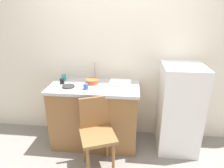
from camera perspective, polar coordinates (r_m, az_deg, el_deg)
back_wall at (r=2.89m, az=1.40°, el=9.23°), size 4.80×0.10×2.60m
cabinet_base at (r=2.91m, az=-4.85°, el=-9.09°), size 1.18×0.60×0.86m
countertop at (r=2.72m, az=-5.14°, el=-0.81°), size 1.22×0.64×0.04m
faucet at (r=2.91m, az=-4.89°, el=3.66°), size 0.02×0.02×0.25m
refrigerator at (r=2.87m, az=18.68°, el=-6.70°), size 0.52×0.58×1.21m
chair at (r=2.46m, az=-4.45°, el=-13.27°), size 0.52×0.52×0.89m
dish_tray at (r=2.73m, az=2.34°, el=0.35°), size 0.28×0.20×0.05m
terracotta_bowl at (r=2.77m, az=-5.73°, el=0.74°), size 0.18×0.18×0.06m
hotplate at (r=2.70m, az=-12.43°, el=-0.66°), size 0.17×0.17×0.02m
cup_teal at (r=2.98m, az=-13.70°, el=1.89°), size 0.07×0.07×0.08m
cup_black at (r=2.83m, az=-14.15°, el=0.81°), size 0.06×0.06×0.08m
cup_blue at (r=2.58m, az=-7.55°, el=-0.73°), size 0.06×0.06×0.07m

